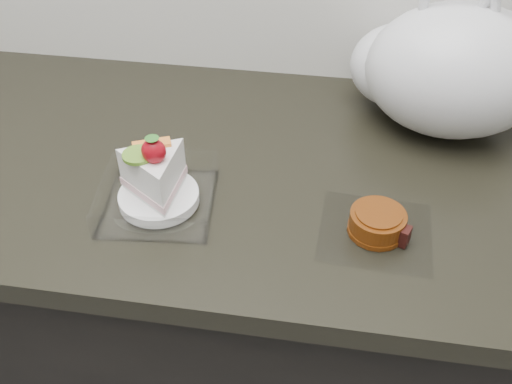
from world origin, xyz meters
The scene contains 4 objects.
counter centered at (0.00, 1.69, 0.45)m, with size 2.04×0.64×0.90m.
cake_tray centered at (0.02, 1.56, 0.94)m, with size 0.19×0.19×0.13m.
mooncake_wrap centered at (0.35, 1.55, 0.92)m, with size 0.17×0.16×0.04m.
plastic_bag centered at (0.46, 1.86, 1.01)m, with size 0.39×0.33×0.29m.
Camera 1 is at (0.27, 0.93, 1.50)m, focal length 40.00 mm.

